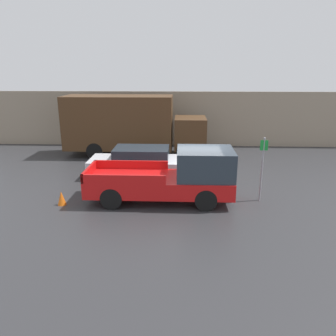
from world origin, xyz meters
TOP-DOWN VIEW (x-y plane):
  - ground_plane at (0.00, 0.00)m, footprint 60.00×60.00m
  - building_wall at (0.00, 9.00)m, footprint 28.00×0.15m
  - pickup_truck at (-0.71, -0.98)m, footprint 5.72×2.08m
  - car at (-2.49, 2.16)m, footprint 4.80×1.96m
  - delivery_truck at (-3.61, 6.30)m, footprint 8.43×2.39m
  - parking_sign at (2.72, -0.82)m, footprint 0.30×0.07m
  - newspaper_box at (-2.31, 8.67)m, footprint 0.45×0.40m
  - traffic_cone at (-5.08, -1.59)m, footprint 0.33×0.33m

SIDE VIEW (x-z plane):
  - ground_plane at x=0.00m, z-range 0.00..0.00m
  - traffic_cone at x=-5.08m, z-range 0.00..0.56m
  - newspaper_box at x=-2.31m, z-range 0.00..1.03m
  - car at x=-2.49m, z-range 0.03..1.46m
  - pickup_truck at x=-0.71m, z-range -0.06..2.06m
  - parking_sign at x=2.72m, z-range 0.16..2.74m
  - building_wall at x=0.00m, z-range 0.00..3.66m
  - delivery_truck at x=-3.61m, z-range 0.11..3.69m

